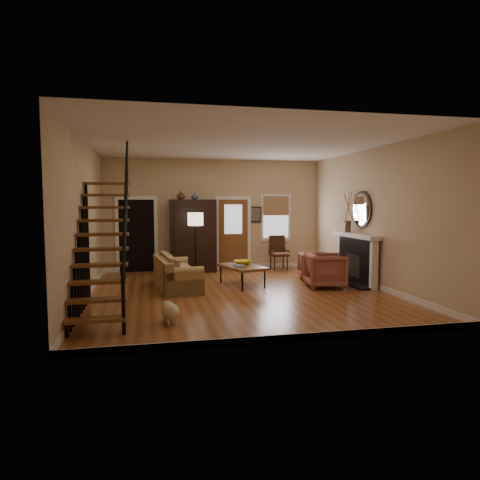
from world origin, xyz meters
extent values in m
plane|color=brown|center=(0.00, 0.00, 0.00)|extent=(7.00, 7.00, 0.00)
plane|color=white|center=(0.00, 0.00, 3.30)|extent=(7.00, 7.00, 0.00)
cube|color=#CFB185|center=(0.00, 3.50, 1.65)|extent=(6.50, 0.04, 3.30)
cube|color=#CFB185|center=(-3.25, 0.00, 1.65)|extent=(0.04, 7.00, 3.30)
cube|color=#CFB185|center=(3.25, 0.00, 1.65)|extent=(0.04, 7.00, 3.30)
cube|color=black|center=(-2.30, 3.65, 1.05)|extent=(1.00, 0.36, 2.10)
cube|color=brown|center=(0.55, 3.48, 1.05)|extent=(0.90, 0.06, 2.10)
cube|color=silver|center=(1.90, 3.47, 1.55)|extent=(0.96, 0.06, 1.46)
cube|color=black|center=(3.13, 0.50, 0.57)|extent=(0.24, 1.60, 1.15)
cube|color=white|center=(3.07, 0.50, 1.20)|extent=(0.30, 1.95, 0.10)
cylinder|color=silver|center=(3.20, 0.50, 1.85)|extent=(0.05, 0.90, 0.90)
imported|color=#4C2619|center=(-1.05, 3.05, 2.22)|extent=(0.24, 0.24, 0.25)
imported|color=#334C60|center=(-0.65, 3.05, 2.21)|extent=(0.20, 0.20, 0.21)
imported|color=gold|center=(0.28, 0.92, 0.55)|extent=(0.44, 0.44, 0.11)
imported|color=maroon|center=(2.13, 0.17, 0.41)|extent=(1.02, 1.00, 0.81)
imported|color=maroon|center=(2.28, 1.26, 0.35)|extent=(0.92, 0.91, 0.70)
camera|label=1|loc=(-1.99, -9.23, 2.01)|focal=32.00mm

